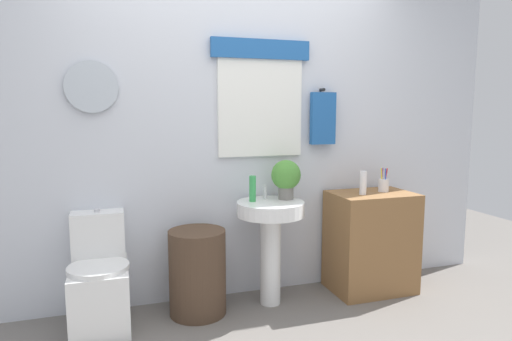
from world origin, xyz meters
name	(u,v)px	position (x,y,z in m)	size (l,w,h in m)	color
back_wall	(232,125)	(0.00, 1.15, 1.30)	(4.40, 0.18, 2.60)	silver
toilet	(100,283)	(-0.97, 0.88, 0.29)	(0.38, 0.51, 0.75)	white
laundry_hamper	(197,272)	(-0.33, 0.85, 0.30)	(0.39, 0.39, 0.59)	#4C3828
pedestal_sink	(271,228)	(0.21, 0.85, 0.56)	(0.49, 0.49, 0.76)	white
faucet	(265,192)	(0.21, 0.97, 0.81)	(0.03, 0.03, 0.10)	silver
wooden_cabinet	(371,242)	(1.04, 0.85, 0.39)	(0.63, 0.44, 0.78)	olive
soap_bottle	(253,189)	(0.09, 0.90, 0.85)	(0.05, 0.05, 0.19)	green
potted_plant	(286,177)	(0.35, 0.91, 0.93)	(0.22, 0.22, 0.29)	slate
lotion_bottle	(363,183)	(0.93, 0.81, 0.87)	(0.05, 0.05, 0.18)	white
toothbrush_cup	(383,185)	(1.15, 0.87, 0.83)	(0.08, 0.08, 0.19)	silver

